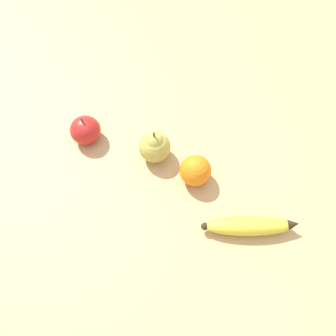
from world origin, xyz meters
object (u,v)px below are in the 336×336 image
object	(u,v)px
banana	(250,226)
apple	(85,130)
orange	(195,171)
pear	(155,146)

from	to	relation	value
banana	apple	bearing A→B (deg)	146.69
orange	pear	bearing A→B (deg)	116.99
banana	orange	xyz separation A→B (m)	(-0.04, 0.17, 0.02)
banana	apple	size ratio (longest dim) A/B	2.42
banana	pear	bearing A→B (deg)	136.72
apple	orange	bearing A→B (deg)	-52.57
banana	pear	size ratio (longest dim) A/B	2.05
pear	orange	bearing A→B (deg)	-63.01
pear	banana	bearing A→B (deg)	-71.63
pear	apple	bearing A→B (deg)	133.98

